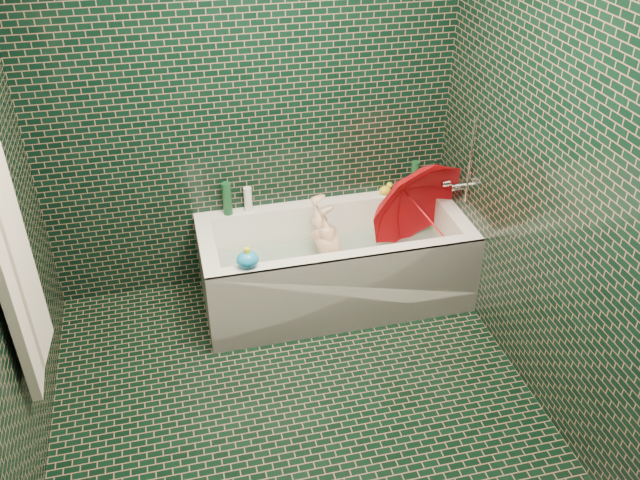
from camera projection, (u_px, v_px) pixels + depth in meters
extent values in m
plane|color=black|center=(302.00, 423.00, 3.62)|extent=(2.80, 2.80, 0.00)
plane|color=black|center=(248.00, 105.00, 4.07)|extent=(2.80, 0.00, 2.80)
plane|color=black|center=(566.00, 189.00, 3.20)|extent=(0.00, 2.80, 2.80)
cube|color=white|center=(334.00, 287.00, 4.50)|extent=(1.70, 0.75, 0.15)
cube|color=white|center=(322.00, 227.00, 4.61)|extent=(1.70, 0.10, 0.40)
cube|color=white|center=(348.00, 282.00, 4.09)|extent=(1.70, 0.10, 0.40)
cube|color=white|center=(450.00, 237.00, 4.51)|extent=(0.10, 0.55, 0.40)
cube|color=white|center=(210.00, 270.00, 4.19)|extent=(0.10, 0.55, 0.40)
cube|color=white|center=(350.00, 296.00, 4.09)|extent=(1.70, 0.02, 0.55)
cube|color=#49CB28|center=(334.00, 277.00, 4.46)|extent=(1.35, 0.47, 0.01)
cube|color=silver|center=(335.00, 259.00, 4.38)|extent=(1.48, 0.53, 0.00)
cube|color=beige|center=(10.00, 285.00, 2.95)|extent=(0.06, 0.30, 1.12)
cube|color=beige|center=(20.00, 260.00, 3.07)|extent=(0.06, 0.26, 1.06)
cylinder|color=silver|center=(461.00, 186.00, 4.31)|extent=(0.14, 0.05, 0.05)
cylinder|color=silver|center=(446.00, 183.00, 4.34)|extent=(0.05, 0.04, 0.04)
cylinder|color=silver|center=(470.00, 162.00, 4.11)|extent=(0.01, 0.01, 0.55)
imported|color=#EAB492|center=(332.00, 256.00, 4.39)|extent=(0.87, 0.36, 0.35)
imported|color=red|center=(427.00, 217.00, 4.28)|extent=(0.95, 0.96, 0.95)
imported|color=white|center=(425.00, 189.00, 4.64)|extent=(0.11, 0.11, 0.23)
imported|color=#511D6F|center=(435.00, 188.00, 4.66)|extent=(0.10, 0.10, 0.20)
imported|color=#134323|center=(417.00, 190.00, 4.64)|extent=(0.14, 0.14, 0.18)
cylinder|color=#134323|center=(415.00, 178.00, 4.54)|extent=(0.07, 0.07, 0.23)
cylinder|color=silver|center=(435.00, 174.00, 4.63)|extent=(0.06, 0.06, 0.19)
cylinder|color=#134323|center=(227.00, 199.00, 4.31)|extent=(0.07, 0.07, 0.22)
cylinder|color=white|center=(248.00, 199.00, 4.36)|extent=(0.07, 0.07, 0.17)
ellipsoid|color=yellow|center=(385.00, 190.00, 4.57)|extent=(0.08, 0.07, 0.06)
sphere|color=yellow|center=(390.00, 185.00, 4.56)|extent=(0.04, 0.04, 0.04)
cone|color=orange|center=(392.00, 185.00, 4.56)|extent=(0.02, 0.02, 0.02)
ellipsoid|color=#178DD7|center=(248.00, 260.00, 3.84)|extent=(0.13, 0.11, 0.10)
cylinder|color=yellow|center=(247.00, 251.00, 3.81)|extent=(0.03, 0.03, 0.04)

